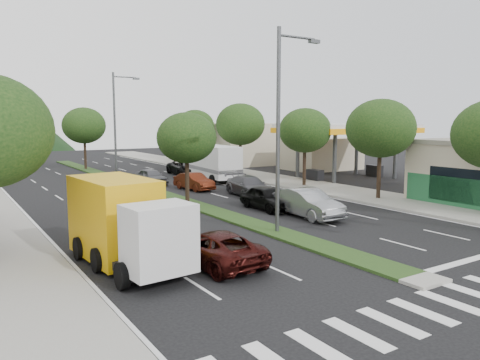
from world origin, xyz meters
TOP-DOWN VIEW (x-y plane):
  - ground at (0.00, 0.00)m, footprint 160.00×160.00m
  - sidewalk_right at (12.50, 25.00)m, footprint 5.00×90.00m
  - median at (0.00, 28.00)m, footprint 1.60×56.00m
  - crosswalk at (0.00, -2.00)m, footprint 19.00×2.20m
  - gas_canopy at (19.00, 22.00)m, footprint 12.20×8.20m
  - bldg_right_far at (19.50, 44.00)m, footprint 10.00×16.00m
  - tree_r_b at (12.00, 12.00)m, footprint 4.80×4.80m
  - tree_r_c at (12.00, 20.00)m, footprint 4.40×4.40m
  - tree_r_d at (12.00, 30.00)m, footprint 5.00×5.00m
  - tree_r_e at (12.00, 40.00)m, footprint 4.60×4.60m
  - tree_med_near at (0.00, 18.00)m, footprint 4.00×4.00m
  - tree_med_far at (0.00, 44.00)m, footprint 4.80×4.80m
  - streetlight_near at (0.21, 8.00)m, footprint 2.60×0.25m
  - streetlight_mid at (0.21, 33.00)m, footprint 2.60×0.25m
  - sedan_silver at (3.88, 10.18)m, footprint 1.96×5.05m
  - suv_maroon at (-5.16, 5.27)m, footprint 2.61×4.99m
  - car_queue_a at (3.28, 13.37)m, footprint 1.82×4.37m
  - car_queue_b at (5.29, 18.37)m, footprint 2.62×5.28m
  - car_queue_c at (3.27, 23.37)m, footprint 1.92×4.27m
  - car_queue_d at (7.33, 33.37)m, footprint 3.02×5.63m
  - car_queue_e at (1.62, 28.37)m, footprint 1.96×4.15m
  - box_truck at (-8.11, 7.19)m, footprint 3.07×6.91m
  - motorhome at (7.62, 28.38)m, footprint 3.37×8.72m

SIDE VIEW (x-z plane):
  - ground at x=0.00m, z-range 0.00..0.00m
  - crosswalk at x=0.00m, z-range 0.00..0.01m
  - median at x=0.00m, z-range 0.00..0.12m
  - sidewalk_right at x=12.50m, z-range 0.00..0.15m
  - suv_maroon at x=-5.16m, z-range 0.00..1.34m
  - car_queue_c at x=3.27m, z-range 0.00..1.36m
  - car_queue_e at x=1.62m, z-range 0.00..1.37m
  - car_queue_b at x=5.29m, z-range 0.00..1.47m
  - car_queue_a at x=3.28m, z-range 0.00..1.48m
  - car_queue_d at x=7.33m, z-range 0.00..1.50m
  - sedan_silver at x=3.88m, z-range 0.00..1.64m
  - box_truck at x=-8.11m, z-range -0.09..3.23m
  - motorhome at x=7.62m, z-range 0.11..3.38m
  - bldg_right_far at x=19.50m, z-range 0.00..5.20m
  - tree_med_near at x=0.00m, z-range 1.42..7.44m
  - gas_canopy at x=19.00m, z-range 2.02..7.27m
  - tree_r_c at x=12.00m, z-range 1.51..7.99m
  - tree_r_e at x=12.00m, z-range 1.54..8.25m
  - tree_med_far at x=0.00m, z-range 1.54..8.47m
  - tree_r_b at x=12.00m, z-range 1.57..8.50m
  - tree_r_d at x=12.00m, z-range 1.60..8.76m
  - streetlight_near at x=0.21m, z-range 0.58..10.58m
  - streetlight_mid at x=0.21m, z-range 0.58..10.58m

